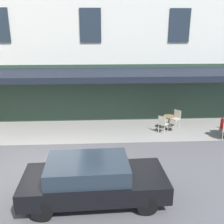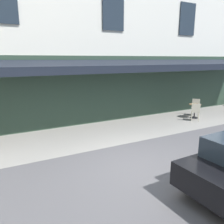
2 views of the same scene
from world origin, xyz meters
TOP-DOWN VIEW (x-y plane):
  - ground_plane at (0.00, 0.00)m, footprint 70.00×70.00m
  - sidewalk_cafe_terrace at (-3.25, -3.40)m, footprint 20.50×3.20m
  - cafe_table_near_entrance at (-5.66, -3.32)m, footprint 0.60×0.60m
  - cafe_chair_cream_corner_right at (-5.22, -2.86)m, footprint 0.57×0.57m
  - cafe_chair_cream_kerbside at (-6.15, -3.71)m, footprint 0.56×0.56m

SIDE VIEW (x-z plane):
  - ground_plane at x=0.00m, z-range 0.00..0.00m
  - sidewalk_cafe_terrace at x=-3.25m, z-range 0.00..0.01m
  - cafe_table_near_entrance at x=-5.66m, z-range 0.12..0.87m
  - cafe_chair_cream_corner_right at x=-5.22m, z-range 0.09..1.00m
  - cafe_chair_cream_kerbside at x=-6.15m, z-range 0.09..1.00m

